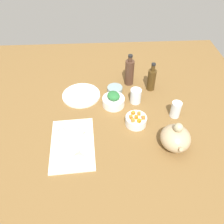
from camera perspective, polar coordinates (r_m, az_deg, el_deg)
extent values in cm
cube|color=brown|center=(139.33, 0.00, -1.92)|extent=(190.00, 190.00, 3.00)
cube|color=white|center=(126.40, -9.72, -7.80)|extent=(36.73, 24.91, 1.00)
cylinder|color=white|center=(154.42, -7.61, 4.14)|extent=(24.96, 24.96, 1.20)
cylinder|color=white|center=(144.86, 0.37, 2.60)|extent=(13.89, 13.89, 5.63)
cylinder|color=white|center=(133.70, 5.94, -2.11)|extent=(12.20, 12.20, 5.47)
cylinder|color=#81979A|center=(156.21, 0.71, 5.65)|extent=(10.19, 10.19, 3.40)
ellipsoid|color=tan|center=(124.15, 15.40, -6.23)|extent=(16.61, 15.57, 12.45)
sphere|color=tan|center=(118.27, 16.13, -3.71)|extent=(4.65, 4.65, 4.65)
cylinder|color=tan|center=(118.87, 16.38, -8.35)|extent=(5.38, 2.00, 3.93)
cylinder|color=#492F21|center=(159.61, 4.32, 9.68)|extent=(6.04, 6.04, 17.92)
cylinder|color=#492F21|center=(153.90, 4.54, 12.95)|extent=(2.72, 2.72, 3.31)
cylinder|color=black|center=(152.76, 4.58, 13.68)|extent=(3.02, 3.02, 1.20)
cylinder|color=#442F13|center=(157.07, 9.72, 7.81)|extent=(5.41, 5.41, 14.85)
cylinder|color=#442F13|center=(151.78, 10.14, 10.69)|extent=(2.43, 2.43, 4.08)
cylinder|color=black|center=(150.37, 10.27, 11.53)|extent=(2.70, 2.70, 1.20)
cylinder|color=white|center=(141.59, 15.45, 0.74)|extent=(5.91, 5.91, 10.23)
cylinder|color=white|center=(146.68, 5.88, 3.98)|extent=(6.93, 6.93, 9.64)
cube|color=orange|center=(130.48, 6.06, -1.29)|extent=(1.89, 1.89, 1.80)
cube|color=orange|center=(130.44, 4.71, -1.19)|extent=(2.05, 2.05, 1.80)
cube|color=orange|center=(132.80, 5.26, -0.22)|extent=(2.54, 2.54, 1.80)
cube|color=orange|center=(128.67, 6.77, -2.19)|extent=(2.52, 2.52, 1.80)
cube|color=orange|center=(130.74, 7.76, -1.38)|extent=(1.87, 1.87, 1.80)
cube|color=orange|center=(132.77, 6.71, -0.38)|extent=(2.05, 2.05, 1.80)
cube|color=orange|center=(128.59, 5.17, -2.06)|extent=(1.99, 1.99, 1.80)
ellipsoid|color=#2A6F35|center=(141.72, 0.38, 4.06)|extent=(11.08, 10.52, 4.01)
cube|color=white|center=(150.08, -7.76, 3.60)|extent=(2.26, 2.26, 2.20)
cube|color=silver|center=(154.10, -6.04, 5.03)|extent=(2.89, 2.89, 2.20)
cube|color=#EEE4CF|center=(150.94, -5.87, 4.08)|extent=(2.43, 2.43, 2.20)
cube|color=white|center=(155.88, -7.66, 5.38)|extent=(2.72, 2.72, 2.20)
cube|color=silver|center=(152.81, -7.86, 4.44)|extent=(2.41, 2.41, 2.20)
pyramid|color=beige|center=(119.35, -8.39, -10.71)|extent=(6.27, 6.00, 2.05)
pyramid|color=beige|center=(131.75, -12.39, -4.20)|extent=(6.73, 6.75, 2.98)
pyramid|color=beige|center=(127.34, -6.55, -5.53)|extent=(6.35, 6.11, 2.57)
pyramid|color=beige|center=(126.61, -12.33, -6.97)|extent=(5.78, 5.79, 2.49)
pyramid|color=beige|center=(130.66, -7.91, -4.14)|extent=(5.99, 6.03, 2.28)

